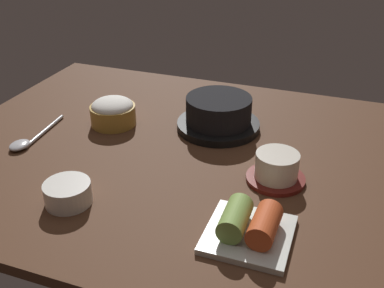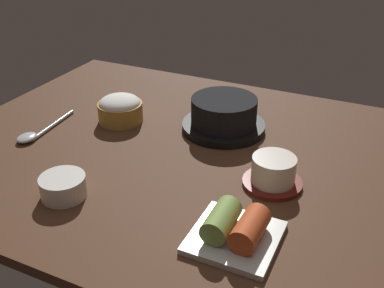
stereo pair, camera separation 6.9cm
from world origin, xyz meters
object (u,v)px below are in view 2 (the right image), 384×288
(stone_pot, at_px, (224,115))
(spoon, at_px, (35,134))
(rice_bowl, at_px, (120,108))
(kimchi_plate, at_px, (235,230))
(tea_cup_with_saucer, at_px, (273,172))
(side_bowl_near, at_px, (63,186))

(stone_pot, distance_m, spoon, 0.40)
(rice_bowl, bearing_deg, stone_pot, 14.55)
(kimchi_plate, distance_m, spoon, 0.51)
(stone_pot, height_order, rice_bowl, stone_pot)
(tea_cup_with_saucer, xyz_separation_m, spoon, (-0.50, -0.04, -0.02))
(stone_pot, height_order, side_bowl_near, stone_pot)
(tea_cup_with_saucer, distance_m, side_bowl_near, 0.36)
(tea_cup_with_saucer, distance_m, spoon, 0.50)
(rice_bowl, distance_m, side_bowl_near, 0.29)
(kimchi_plate, xyz_separation_m, spoon, (-0.49, 0.13, -0.01))
(tea_cup_with_saucer, height_order, side_bowl_near, tea_cup_with_saucer)
(stone_pot, xyz_separation_m, tea_cup_with_saucer, (0.16, -0.16, -0.01))
(tea_cup_with_saucer, height_order, kimchi_plate, tea_cup_with_saucer)
(rice_bowl, bearing_deg, side_bowl_near, -76.10)
(tea_cup_with_saucer, bearing_deg, spoon, -175.82)
(rice_bowl, relative_size, tea_cup_with_saucer, 0.94)
(rice_bowl, relative_size, side_bowl_near, 1.27)
(rice_bowl, height_order, tea_cup_with_saucer, rice_bowl)
(spoon, bearing_deg, kimchi_plate, -14.54)
(stone_pot, distance_m, tea_cup_with_saucer, 0.22)
(side_bowl_near, bearing_deg, stone_pot, 65.84)
(stone_pot, bearing_deg, spoon, -150.43)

